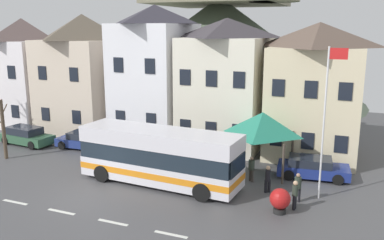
{
  "coord_description": "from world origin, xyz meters",
  "views": [
    {
      "loc": [
        13.18,
        -17.27,
        8.93
      ],
      "look_at": [
        3.61,
        5.95,
        3.25
      ],
      "focal_mm": 38.49,
      "sensor_mm": 36.0,
      "label": 1
    }
  ],
  "objects_px": {
    "bus_shelter": "(263,124)",
    "parked_car_00": "(84,140)",
    "public_bench": "(243,150)",
    "townhouse_00": "(26,72)",
    "flagpole": "(326,114)",
    "townhouse_03": "(226,83)",
    "townhouse_04": "(316,91)",
    "transit_bus": "(160,157)",
    "pedestrian_00": "(251,167)",
    "harbour_buoy": "(280,200)",
    "bare_tree_01": "(3,127)",
    "parked_car_01": "(312,168)",
    "parked_car_02": "(26,136)",
    "pedestrian_03": "(295,194)",
    "townhouse_02": "(156,73)",
    "townhouse_01": "(85,73)",
    "pedestrian_02": "(298,185)",
    "pedestrian_01": "(268,178)",
    "hilltop_castle": "(220,44)"
  },
  "relations": [
    {
      "from": "bus_shelter",
      "to": "parked_car_00",
      "type": "relative_size",
      "value": 0.97
    },
    {
      "from": "parked_car_00",
      "to": "public_bench",
      "type": "height_order",
      "value": "parked_car_00"
    },
    {
      "from": "townhouse_00",
      "to": "flagpole",
      "type": "relative_size",
      "value": 1.21
    },
    {
      "from": "townhouse_03",
      "to": "parked_car_00",
      "type": "bearing_deg",
      "value": -151.64
    },
    {
      "from": "townhouse_04",
      "to": "transit_bus",
      "type": "height_order",
      "value": "townhouse_04"
    },
    {
      "from": "public_bench",
      "to": "bus_shelter",
      "type": "bearing_deg",
      "value": -53.22
    },
    {
      "from": "public_bench",
      "to": "pedestrian_00",
      "type": "bearing_deg",
      "value": -68.44
    },
    {
      "from": "pedestrian_00",
      "to": "harbour_buoy",
      "type": "relative_size",
      "value": 1.21
    },
    {
      "from": "bare_tree_01",
      "to": "parked_car_00",
      "type": "bearing_deg",
      "value": 49.19
    },
    {
      "from": "parked_car_01",
      "to": "harbour_buoy",
      "type": "distance_m",
      "value": 5.78
    },
    {
      "from": "bus_shelter",
      "to": "townhouse_04",
      "type": "bearing_deg",
      "value": 62.41
    },
    {
      "from": "parked_car_02",
      "to": "pedestrian_00",
      "type": "distance_m",
      "value": 18.26
    },
    {
      "from": "pedestrian_00",
      "to": "bare_tree_01",
      "type": "height_order",
      "value": "bare_tree_01"
    },
    {
      "from": "pedestrian_03",
      "to": "flagpole",
      "type": "xyz_separation_m",
      "value": [
        1.06,
        1.92,
        3.75
      ]
    },
    {
      "from": "townhouse_02",
      "to": "townhouse_03",
      "type": "height_order",
      "value": "townhouse_02"
    },
    {
      "from": "townhouse_03",
      "to": "pedestrian_00",
      "type": "distance_m",
      "value": 8.9
    },
    {
      "from": "parked_car_00",
      "to": "townhouse_02",
      "type": "bearing_deg",
      "value": -125.46
    },
    {
      "from": "townhouse_04",
      "to": "parked_car_00",
      "type": "height_order",
      "value": "townhouse_04"
    },
    {
      "from": "townhouse_01",
      "to": "pedestrian_02",
      "type": "xyz_separation_m",
      "value": [
        19.86,
        -9.1,
        -4.06
      ]
    },
    {
      "from": "bus_shelter",
      "to": "pedestrian_02",
      "type": "relative_size",
      "value": 2.43
    },
    {
      "from": "townhouse_00",
      "to": "bus_shelter",
      "type": "relative_size",
      "value": 2.54
    },
    {
      "from": "pedestrian_01",
      "to": "public_bench",
      "type": "bearing_deg",
      "value": 117.65
    },
    {
      "from": "parked_car_00",
      "to": "parked_car_01",
      "type": "relative_size",
      "value": 0.9
    },
    {
      "from": "transit_bus",
      "to": "pedestrian_03",
      "type": "bearing_deg",
      "value": -0.53
    },
    {
      "from": "townhouse_04",
      "to": "pedestrian_00",
      "type": "relative_size",
      "value": 6.02
    },
    {
      "from": "bus_shelter",
      "to": "parked_car_01",
      "type": "distance_m",
      "value": 3.98
    },
    {
      "from": "parked_car_01",
      "to": "pedestrian_03",
      "type": "distance_m",
      "value": 4.99
    },
    {
      "from": "townhouse_04",
      "to": "pedestrian_01",
      "type": "height_order",
      "value": "townhouse_04"
    },
    {
      "from": "pedestrian_02",
      "to": "pedestrian_03",
      "type": "relative_size",
      "value": 1.04
    },
    {
      "from": "hilltop_castle",
      "to": "bus_shelter",
      "type": "relative_size",
      "value": 9.17
    },
    {
      "from": "transit_bus",
      "to": "harbour_buoy",
      "type": "distance_m",
      "value": 7.36
    },
    {
      "from": "townhouse_01",
      "to": "townhouse_04",
      "type": "distance_m",
      "value": 19.61
    },
    {
      "from": "townhouse_02",
      "to": "townhouse_04",
      "type": "bearing_deg",
      "value": -1.02
    },
    {
      "from": "hilltop_castle",
      "to": "pedestrian_01",
      "type": "distance_m",
      "value": 30.29
    },
    {
      "from": "townhouse_04",
      "to": "hilltop_castle",
      "type": "relative_size",
      "value": 0.26
    },
    {
      "from": "bare_tree_01",
      "to": "public_bench",
      "type": "bearing_deg",
      "value": 23.85
    },
    {
      "from": "bus_shelter",
      "to": "pedestrian_03",
      "type": "bearing_deg",
      "value": -59.72
    },
    {
      "from": "parked_car_02",
      "to": "parked_car_01",
      "type": "bearing_deg",
      "value": 8.02
    },
    {
      "from": "townhouse_01",
      "to": "townhouse_03",
      "type": "bearing_deg",
      "value": -0.55
    },
    {
      "from": "townhouse_03",
      "to": "townhouse_04",
      "type": "height_order",
      "value": "townhouse_03"
    },
    {
      "from": "pedestrian_00",
      "to": "pedestrian_03",
      "type": "bearing_deg",
      "value": -44.57
    },
    {
      "from": "parked_car_02",
      "to": "harbour_buoy",
      "type": "height_order",
      "value": "parked_car_02"
    },
    {
      "from": "townhouse_01",
      "to": "pedestrian_01",
      "type": "distance_m",
      "value": 20.44
    },
    {
      "from": "townhouse_03",
      "to": "parked_car_01",
      "type": "distance_m",
      "value": 9.62
    },
    {
      "from": "townhouse_03",
      "to": "pedestrian_00",
      "type": "bearing_deg",
      "value": -61.03
    },
    {
      "from": "transit_bus",
      "to": "townhouse_03",
      "type": "bearing_deg",
      "value": 87.7
    },
    {
      "from": "transit_bus",
      "to": "bus_shelter",
      "type": "relative_size",
      "value": 2.53
    },
    {
      "from": "townhouse_01",
      "to": "pedestrian_03",
      "type": "distance_m",
      "value": 22.66
    },
    {
      "from": "townhouse_00",
      "to": "townhouse_04",
      "type": "height_order",
      "value": "townhouse_00"
    },
    {
      "from": "townhouse_02",
      "to": "transit_bus",
      "type": "bearing_deg",
      "value": -61.78
    }
  ]
}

